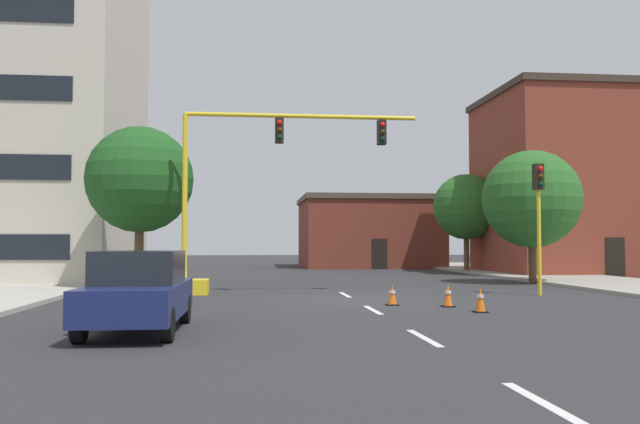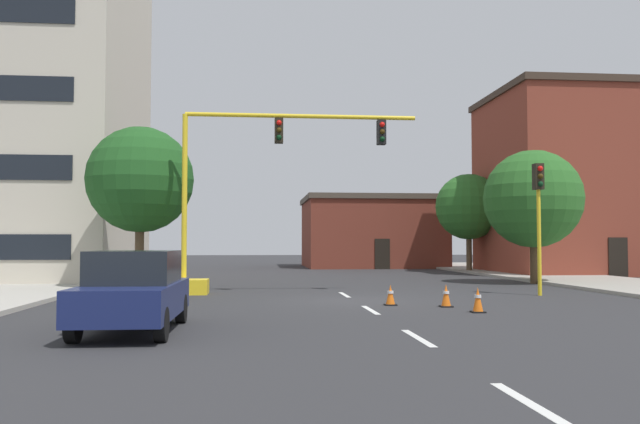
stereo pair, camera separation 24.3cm
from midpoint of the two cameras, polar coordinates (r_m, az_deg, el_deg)
name	(u,v)px [view 2 (the right image)]	position (r m, az deg, el deg)	size (l,w,h in m)	color
ground_plane	(355,301)	(21.91, 3.34, -7.68)	(160.00, 160.00, 0.00)	#2D2D30
sidewalk_left	(33,285)	(31.09, -23.40, -5.85)	(6.00, 56.00, 0.14)	#B2ADA3
sidewalk_right	(600,282)	(33.76, 23.23, -5.58)	(6.00, 56.00, 0.14)	#9E998E
lane_stripe_seg_0	(532,405)	(8.50, 18.72, -15.54)	(0.16, 2.40, 0.01)	silver
lane_stripe_seg_1	(418,338)	(13.62, 8.99, -10.70)	(0.16, 2.40, 0.01)	silver
lane_stripe_seg_2	(370,310)	(18.96, 4.76, -8.45)	(0.16, 2.40, 0.01)	silver
lane_stripe_seg_3	(344,295)	(24.37, 2.42, -7.16)	(0.16, 2.40, 0.01)	silver
building_brick_center	(371,232)	(52.44, 4.56, -1.73)	(10.65, 9.74, 5.51)	brown
building_row_right	(575,183)	(44.03, 21.37, 2.38)	(10.38, 9.65, 11.26)	brown
traffic_signal_gantry	(219,233)	(24.94, -8.49, -1.80)	(9.70, 1.20, 6.83)	yellow
traffic_light_pole_right	(539,198)	(25.32, 18.66, 1.13)	(0.32, 0.47, 4.80)	yellow
tree_right_mid	(533,199)	(32.55, 18.15, 1.08)	(4.60, 4.60, 6.27)	#4C3823
tree_right_far	(469,207)	(43.86, 12.90, 0.43)	(4.27, 4.27, 6.38)	brown
tree_left_near	(140,180)	(27.66, -15.05, 2.70)	(4.30, 4.30, 6.62)	brown
sedan_navy_near_left	(134,290)	(14.79, -15.35, -6.56)	(1.92, 4.52, 1.74)	navy
traffic_cone_roadside_a	(478,300)	(18.71, 13.87, -7.42)	(0.36, 0.36, 0.69)	black
traffic_cone_roadside_b	(446,296)	(20.10, 11.20, -7.13)	(0.36, 0.36, 0.68)	black
traffic_cone_roadside_c	(390,295)	(20.39, 6.46, -7.18)	(0.36, 0.36, 0.63)	black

